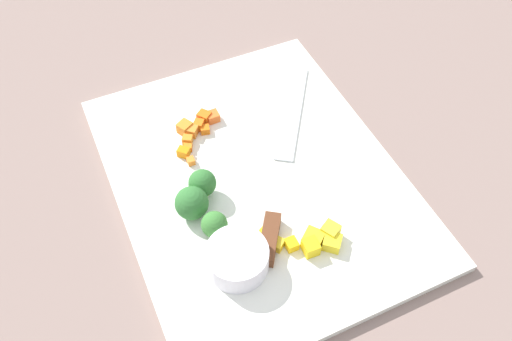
{
  "coord_description": "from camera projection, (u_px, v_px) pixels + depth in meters",
  "views": [
    {
      "loc": [
        -0.4,
        0.18,
        0.59
      ],
      "look_at": [
        0.0,
        0.0,
        0.02
      ],
      "focal_mm": 37.44,
      "sensor_mm": 36.0,
      "label": 1
    }
  ],
  "objects": [
    {
      "name": "pepper_dice_3",
      "position": [
        332.0,
        242.0,
        0.65
      ],
      "size": [
        0.03,
        0.03,
        0.02
      ],
      "primitive_type": "cube",
      "rotation": [
        0.0,
        0.0,
        2.41
      ],
      "color": "yellow",
      "rests_on": "cutting_board"
    },
    {
      "name": "broccoli_floret_1",
      "position": [
        203.0,
        185.0,
        0.69
      ],
      "size": [
        0.04,
        0.04,
        0.04
      ],
      "color": "#81B569",
      "rests_on": "cutting_board"
    },
    {
      "name": "carrot_dice_5",
      "position": [
        199.0,
        125.0,
        0.77
      ],
      "size": [
        0.02,
        0.02,
        0.01
      ],
      "primitive_type": "cube",
      "rotation": [
        0.0,
        0.0,
        2.46
      ],
      "color": "orange",
      "rests_on": "cutting_board"
    },
    {
      "name": "pepper_dice_2",
      "position": [
        291.0,
        244.0,
        0.65
      ],
      "size": [
        0.02,
        0.01,
        0.01
      ],
      "primitive_type": "cube",
      "rotation": [
        0.0,
        0.0,
        3.14
      ],
      "color": "yellow",
      "rests_on": "cutting_board"
    },
    {
      "name": "pepper_dice_6",
      "position": [
        266.0,
        233.0,
        0.66
      ],
      "size": [
        0.02,
        0.02,
        0.01
      ],
      "primitive_type": "cube",
      "rotation": [
        0.0,
        0.0,
        2.07
      ],
      "color": "yellow",
      "rests_on": "cutting_board"
    },
    {
      "name": "broccoli_floret_2",
      "position": [
        214.0,
        225.0,
        0.65
      ],
      "size": [
        0.03,
        0.03,
        0.04
      ],
      "color": "#8BB354",
      "rests_on": "cutting_board"
    },
    {
      "name": "pepper_dice_0",
      "position": [
        311.0,
        247.0,
        0.65
      ],
      "size": [
        0.02,
        0.02,
        0.02
      ],
      "primitive_type": "cube",
      "rotation": [
        0.0,
        0.0,
        1.52
      ],
      "color": "yellow",
      "rests_on": "cutting_board"
    },
    {
      "name": "pepper_dice_1",
      "position": [
        277.0,
        244.0,
        0.65
      ],
      "size": [
        0.02,
        0.02,
        0.01
      ],
      "primitive_type": "cube",
      "rotation": [
        0.0,
        0.0,
        0.66
      ],
      "color": "yellow",
      "rests_on": "cutting_board"
    },
    {
      "name": "carrot_dice_0",
      "position": [
        213.0,
        117.0,
        0.78
      ],
      "size": [
        0.02,
        0.02,
        0.01
      ],
      "primitive_type": "cube",
      "rotation": [
        0.0,
        0.0,
        1.57
      ],
      "color": "orange",
      "rests_on": "cutting_board"
    },
    {
      "name": "broccoli_floret_0",
      "position": [
        192.0,
        203.0,
        0.67
      ],
      "size": [
        0.04,
        0.04,
        0.04
      ],
      "color": "#96AE68",
      "rests_on": "cutting_board"
    },
    {
      "name": "carrot_dice_8",
      "position": [
        205.0,
        130.0,
        0.77
      ],
      "size": [
        0.01,
        0.02,
        0.01
      ],
      "primitive_type": "cube",
      "rotation": [
        0.0,
        0.0,
        2.91
      ],
      "color": "orange",
      "rests_on": "cutting_board"
    },
    {
      "name": "ground_plane",
      "position": [
        256.0,
        180.0,
        0.74
      ],
      "size": [
        4.0,
        4.0,
        0.0
      ],
      "primitive_type": "plane",
      "color": "gray"
    },
    {
      "name": "cutting_board",
      "position": [
        256.0,
        178.0,
        0.73
      ],
      "size": [
        0.47,
        0.37,
        0.01
      ],
      "primitive_type": "cube",
      "color": "white",
      "rests_on": "ground_plane"
    },
    {
      "name": "chef_knife",
      "position": [
        279.0,
        183.0,
        0.71
      ],
      "size": [
        0.31,
        0.22,
        0.02
      ],
      "rotation": [
        0.0,
        0.0,
        5.69
      ],
      "color": "silver",
      "rests_on": "cutting_board"
    },
    {
      "name": "carrot_dice_7",
      "position": [
        188.0,
        147.0,
        0.75
      ],
      "size": [
        0.02,
        0.02,
        0.01
      ],
      "primitive_type": "cube",
      "rotation": [
        0.0,
        0.0,
        2.76
      ],
      "color": "orange",
      "rests_on": "cutting_board"
    },
    {
      "name": "prep_bowl",
      "position": [
        237.0,
        259.0,
        0.63
      ],
      "size": [
        0.08,
        0.08,
        0.03
      ],
      "primitive_type": "cylinder",
      "color": "white",
      "rests_on": "cutting_board"
    },
    {
      "name": "carrot_dice_2",
      "position": [
        184.0,
        152.0,
        0.74
      ],
      "size": [
        0.02,
        0.02,
        0.01
      ],
      "primitive_type": "cube",
      "rotation": [
        0.0,
        0.0,
        0.81
      ],
      "color": "orange",
      "rests_on": "cutting_board"
    },
    {
      "name": "carrot_dice_9",
      "position": [
        188.0,
        140.0,
        0.76
      ],
      "size": [
        0.02,
        0.02,
        0.01
      ],
      "primitive_type": "cube",
      "rotation": [
        0.0,
        0.0,
        2.59
      ],
      "color": "orange",
      "rests_on": "cutting_board"
    },
    {
      "name": "carrot_dice_4",
      "position": [
        204.0,
        117.0,
        0.78
      ],
      "size": [
        0.02,
        0.02,
        0.02
      ],
      "primitive_type": "cube",
      "rotation": [
        0.0,
        0.0,
        0.65
      ],
      "color": "orange",
      "rests_on": "cutting_board"
    },
    {
      "name": "pepper_dice_4",
      "position": [
        330.0,
        231.0,
        0.66
      ],
      "size": [
        0.03,
        0.03,
        0.02
      ],
      "primitive_type": "cube",
      "rotation": [
        0.0,
        0.0,
        2.09
      ],
      "color": "yellow",
      "rests_on": "cutting_board"
    },
    {
      "name": "carrot_dice_1",
      "position": [
        191.0,
        131.0,
        0.77
      ],
      "size": [
        0.02,
        0.02,
        0.01
      ],
      "primitive_type": "cube",
      "rotation": [
        0.0,
        0.0,
        0.85
      ],
      "color": "orange",
      "rests_on": "cutting_board"
    },
    {
      "name": "carrot_dice_3",
      "position": [
        191.0,
        161.0,
        0.74
      ],
      "size": [
        0.01,
        0.01,
        0.01
      ],
      "primitive_type": "cube",
      "rotation": [
        0.0,
        0.0,
        3.14
      ],
      "color": "orange",
      "rests_on": "cutting_board"
    },
    {
      "name": "carrot_dice_6",
      "position": [
        185.0,
        128.0,
        0.77
      ],
      "size": [
        0.02,
        0.02,
        0.02
      ],
      "primitive_type": "cube",
      "rotation": [
        0.0,
        0.0,
        2.07
      ],
      "color": "orange",
      "rests_on": "cutting_board"
    },
    {
      "name": "pepper_dice_5",
      "position": [
        313.0,
        239.0,
        0.66
      ],
      "size": [
        0.03,
        0.03,
        0.02
      ],
      "primitive_type": "cube",
      "rotation": [
        0.0,
        0.0,
        2.25
      ],
      "color": "yellow",
      "rests_on": "cutting_board"
    }
  ]
}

